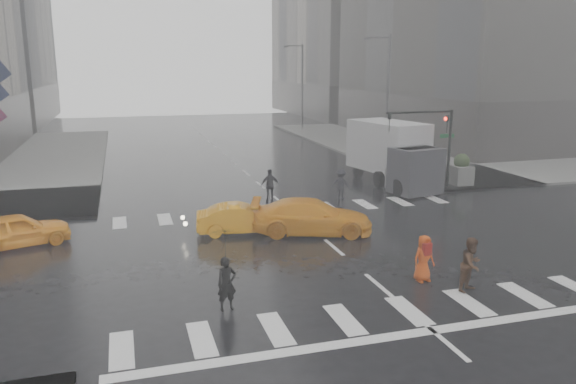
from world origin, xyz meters
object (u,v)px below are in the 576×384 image
object	(u,v)px
traffic_signal_pole	(435,133)
taxi_mid	(242,219)
taxi_front	(17,230)
box_truck	(395,153)
pedestrian_brown	(471,264)
pedestrian_orange	(424,258)

from	to	relation	value
traffic_signal_pole	taxi_mid	bearing A→B (deg)	-156.98
taxi_front	box_truck	world-z (taller)	box_truck
traffic_signal_pole	pedestrian_brown	xyz separation A→B (m)	(-6.45, -13.22, -2.35)
pedestrian_brown	box_truck	xyz separation A→B (m)	(4.94, 14.91, 1.08)
traffic_signal_pole	box_truck	distance (m)	2.59
pedestrian_brown	pedestrian_orange	distance (m)	1.53
taxi_front	box_truck	distance (m)	20.28
pedestrian_brown	taxi_front	distance (m)	16.86
pedestrian_brown	taxi_front	size ratio (longest dim) A/B	0.44
taxi_front	box_truck	size ratio (longest dim) A/B	0.57
taxi_front	taxi_mid	bearing A→B (deg)	-112.79
pedestrian_brown	box_truck	bearing A→B (deg)	46.55
pedestrian_brown	taxi_mid	size ratio (longest dim) A/B	0.46
taxi_front	taxi_mid	distance (m)	8.79
traffic_signal_pole	taxi_mid	xyz separation A→B (m)	(-12.05, -5.12, -2.59)
traffic_signal_pole	box_truck	world-z (taller)	traffic_signal_pole
pedestrian_brown	taxi_mid	distance (m)	9.85
traffic_signal_pole	pedestrian_orange	distance (m)	14.38
taxi_mid	traffic_signal_pole	bearing A→B (deg)	-59.70
taxi_mid	box_truck	world-z (taller)	box_truck
pedestrian_brown	pedestrian_orange	world-z (taller)	pedestrian_brown
taxi_front	taxi_mid	world-z (taller)	taxi_front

